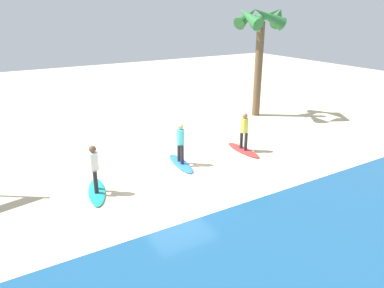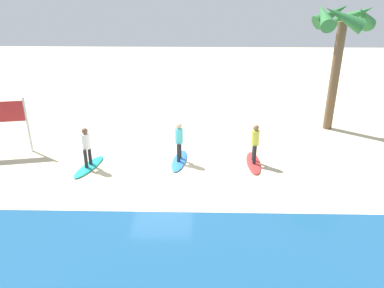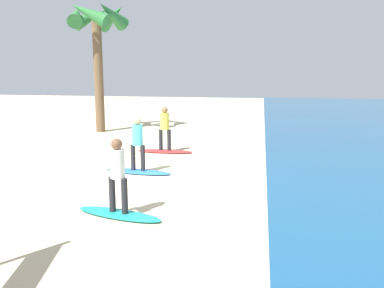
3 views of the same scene
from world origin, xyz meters
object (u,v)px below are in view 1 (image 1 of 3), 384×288
Objects in this scene: palm_tree at (261,27)px; surfboard_red at (243,150)px; surfboard_teal at (97,192)px; surfboard_blue at (181,163)px; surfer_red at (244,129)px; surfer_blue at (180,140)px; surfer_teal at (94,165)px.

surfboard_red is at bearing 44.42° from palm_tree.
surfboard_teal is at bearing 23.17° from palm_tree.
surfboard_blue is at bearing -91.06° from surfboard_red.
surfboard_teal is (6.77, 0.51, -0.99)m from surfer_red.
surfer_red reaches higher than surfboard_red.
surfboard_blue and surfboard_teal have the same top height.
surfboard_red is 1.28× the size of surfer_red.
surfboard_blue is 3.72m from surfboard_teal.
surfer_blue is at bearing -91.06° from surfboard_red.
surfer_red is at bearing -88.69° from surfboard_red.
surfboard_teal is (3.66, 0.64, 0.00)m from surfboard_blue.
surfer_blue is (3.10, -0.13, 0.00)m from surfer_red.
surfboard_red and surfboard_blue have the same top height.
surfer_teal is at bearing -73.10° from surfboard_blue.
surfboard_red is 7.80m from palm_tree.
surfer_teal is (3.66, 0.64, 0.00)m from surfer_blue.
palm_tree reaches higher than surfboard_blue.
surfer_blue is at bearing -170.05° from surfer_teal.
surfer_teal is 12.68m from palm_tree.
surfboard_blue is (3.10, -0.13, 0.00)m from surfboard_red.
surfer_teal is (6.77, 0.51, 0.99)m from surfboard_red.
surfer_blue is at bearing 115.23° from surfboard_teal.
surfer_blue reaches higher than surfboard_red.
surfer_blue reaches higher than surfboard_teal.
surfer_teal is at bearing 23.17° from palm_tree.
surfer_teal is at bearing 4.34° from surfer_red.
surfer_blue is 1.00× the size of surfer_teal.
surfer_blue is at bearing 28.92° from palm_tree.
surfboard_blue is 0.99m from surfer_blue.
surfer_teal is at bearing 9.95° from surfer_blue.
surfer_red is 0.26× the size of palm_tree.
surfer_red is (0.00, 0.00, 0.99)m from surfboard_red.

